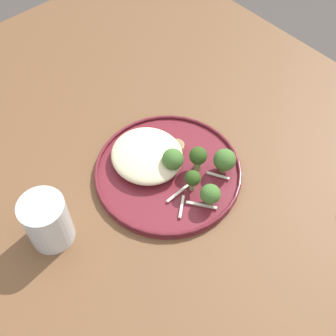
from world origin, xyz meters
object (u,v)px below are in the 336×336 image
Objects in this scene: broccoli_floret_center_pile at (210,194)px; water_glass at (48,223)px; seared_scallop_rear_pale at (144,157)px; broccoli_floret_right_tilted at (225,160)px; dinner_plate at (168,171)px; seared_scallop_on_noodles at (173,164)px; broccoli_floret_split_head at (199,157)px; seared_scallop_left_edge at (162,175)px; seared_scallop_tiny_bay at (177,147)px; seared_scallop_half_hidden at (152,151)px; broccoli_floret_beside_noodles at (193,179)px; broccoli_floret_rear_charred at (173,160)px; seared_scallop_front_small at (143,144)px.

water_glass is at bearing 60.91° from broccoli_floret_center_pile.
seared_scallop_rear_pale is 0.16m from broccoli_floret_center_pile.
broccoli_floret_right_tilted reaches higher than broccoli_floret_center_pile.
seared_scallop_on_noodles reaches higher than dinner_plate.
broccoli_floret_split_head is at bearing -142.01° from seared_scallop_rear_pale.
dinner_plate is 5.06× the size of broccoli_floret_split_head.
broccoli_floret_right_tilted reaches higher than seared_scallop_left_edge.
seared_scallop_left_edge is at bearing 57.43° from broccoli_floret_right_tilted.
seared_scallop_left_edge is at bearing 16.07° from broccoli_floret_center_pile.
broccoli_floret_split_head is (-0.03, -0.07, 0.03)m from seared_scallop_left_edge.
seared_scallop_left_edge is 0.11m from broccoli_floret_center_pile.
seared_scallop_tiny_bay reaches higher than seared_scallop_left_edge.
seared_scallop_half_hidden is at bearing 32.37° from broccoli_floret_right_tilted.
seared_scallop_left_edge is at bearing 96.16° from seared_scallop_on_noodles.
seared_scallop_left_edge is at bearing 101.49° from dinner_plate.
broccoli_floret_rear_charred reaches higher than broccoli_floret_beside_noodles.
seared_scallop_rear_pale is 0.12m from broccoli_floret_beside_noodles.
broccoli_floret_right_tilted is 0.54× the size of water_glass.
broccoli_floret_beside_noodles is (-0.09, 0.04, 0.02)m from seared_scallop_tiny_bay.
dinner_plate is 9.60× the size of seared_scallop_left_edge.
seared_scallop_on_noodles is 0.42× the size of broccoli_floret_split_head.
seared_scallop_tiny_bay is at bearing -91.58° from water_glass.
seared_scallop_half_hidden is 0.25m from water_glass.
seared_scallop_on_noodles is at bearing -170.49° from seared_scallop_front_small.
broccoli_floret_split_head reaches higher than broccoli_floret_right_tilted.
seared_scallop_tiny_bay is 1.28× the size of seared_scallop_on_noodles.
seared_scallop_on_noodles is 0.11m from broccoli_floret_center_pile.
dinner_plate is at bearing 175.48° from seared_scallop_half_hidden.
broccoli_floret_center_pile is (-0.04, -0.00, -0.00)m from broccoli_floret_beside_noodles.
seared_scallop_front_small is at bearing -14.03° from seared_scallop_left_edge.
seared_scallop_tiny_bay is 0.07m from broccoli_floret_split_head.
broccoli_floret_rear_charred is at bearing -0.16° from broccoli_floret_beside_noodles.
seared_scallop_front_small is at bearing 23.38° from broccoli_floret_split_head.
broccoli_floret_rear_charred is at bearing 50.02° from broccoli_floret_right_tilted.
broccoli_floret_rear_charred is (-0.03, 0.04, 0.03)m from seared_scallop_tiny_bay.
dinner_plate is 0.11m from broccoli_floret_center_pile.
broccoli_floret_split_head reaches higher than broccoli_floret_center_pile.
seared_scallop_front_small is at bearing 29.45° from broccoli_floret_right_tilted.
broccoli_floret_split_head is at bearing -113.69° from seared_scallop_left_edge.
seared_scallop_front_small is (0.08, -0.00, 0.01)m from dinner_plate.
seared_scallop_tiny_bay is at bearing -24.62° from broccoli_floret_beside_noodles.
water_glass is (0.01, 0.29, 0.02)m from seared_scallop_tiny_bay.
broccoli_floret_split_head is (-0.09, -0.07, 0.03)m from seared_scallop_rear_pale.
seared_scallop_rear_pale is at bearing 12.77° from broccoli_floret_beside_noodles.
seared_scallop_left_edge is 1.27× the size of seared_scallop_on_noodles.
dinner_plate is at bearing -98.26° from water_glass.
seared_scallop_rear_pale is at bearing -1.16° from seared_scallop_left_edge.
water_glass is at bearing 80.00° from seared_scallop_left_edge.
seared_scallop_on_noodles is at bearing -170.87° from seared_scallop_half_hidden.
broccoli_floret_beside_noodles is (-0.12, -0.00, 0.02)m from seared_scallop_half_hidden.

